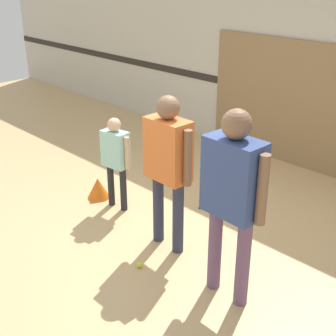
{
  "coord_description": "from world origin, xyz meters",
  "views": [
    {
      "loc": [
        3.32,
        -3.15,
        2.85
      ],
      "look_at": [
        0.24,
        -0.11,
        0.92
      ],
      "focal_mm": 50.0,
      "sensor_mm": 36.0,
      "label": 1
    }
  ],
  "objects_px": {
    "person_student_right": "(233,188)",
    "racket_spare_on_floor": "(225,210)",
    "person_instructor": "(168,158)",
    "person_student_left": "(115,154)",
    "tennis_ball_near_instructor": "(139,265)",
    "training_cone": "(98,188)",
    "tennis_ball_by_spare_racket": "(242,213)"
  },
  "relations": [
    {
      "from": "person_student_right",
      "to": "tennis_ball_by_spare_racket",
      "type": "relative_size",
      "value": 27.12
    },
    {
      "from": "racket_spare_on_floor",
      "to": "tennis_ball_by_spare_racket",
      "type": "xyz_separation_m",
      "value": [
        0.22,
        0.06,
        0.02
      ]
    },
    {
      "from": "person_instructor",
      "to": "person_student_left",
      "type": "distance_m",
      "value": 1.11
    },
    {
      "from": "person_instructor",
      "to": "tennis_ball_near_instructor",
      "type": "distance_m",
      "value": 1.12
    },
    {
      "from": "person_student_left",
      "to": "racket_spare_on_floor",
      "type": "height_order",
      "value": "person_student_left"
    },
    {
      "from": "racket_spare_on_floor",
      "to": "tennis_ball_near_instructor",
      "type": "distance_m",
      "value": 1.53
    },
    {
      "from": "person_student_left",
      "to": "tennis_ball_by_spare_racket",
      "type": "xyz_separation_m",
      "value": [
        1.23,
        0.94,
        -0.69
      ]
    },
    {
      "from": "person_instructor",
      "to": "training_cone",
      "type": "distance_m",
      "value": 1.7
    },
    {
      "from": "person_instructor",
      "to": "training_cone",
      "type": "relative_size",
      "value": 5.75
    },
    {
      "from": "person_student_left",
      "to": "racket_spare_on_floor",
      "type": "relative_size",
      "value": 2.36
    },
    {
      "from": "person_student_right",
      "to": "training_cone",
      "type": "height_order",
      "value": "person_student_right"
    },
    {
      "from": "tennis_ball_near_instructor",
      "to": "training_cone",
      "type": "relative_size",
      "value": 0.23
    },
    {
      "from": "racket_spare_on_floor",
      "to": "tennis_ball_near_instructor",
      "type": "xyz_separation_m",
      "value": [
        0.13,
        -1.53,
        0.02
      ]
    },
    {
      "from": "person_student_left",
      "to": "tennis_ball_near_instructor",
      "type": "bearing_deg",
      "value": -36.47
    },
    {
      "from": "person_student_right",
      "to": "racket_spare_on_floor",
      "type": "bearing_deg",
      "value": -48.86
    },
    {
      "from": "racket_spare_on_floor",
      "to": "training_cone",
      "type": "relative_size",
      "value": 1.71
    },
    {
      "from": "racket_spare_on_floor",
      "to": "tennis_ball_by_spare_racket",
      "type": "relative_size",
      "value": 7.53
    },
    {
      "from": "person_student_left",
      "to": "tennis_ball_near_instructor",
      "type": "height_order",
      "value": "person_student_left"
    },
    {
      "from": "tennis_ball_near_instructor",
      "to": "person_student_right",
      "type": "bearing_deg",
      "value": 19.15
    },
    {
      "from": "person_instructor",
      "to": "person_student_right",
      "type": "bearing_deg",
      "value": -9.68
    },
    {
      "from": "tennis_ball_by_spare_racket",
      "to": "person_instructor",
      "type": "bearing_deg",
      "value": -99.29
    },
    {
      "from": "person_student_left",
      "to": "tennis_ball_by_spare_racket",
      "type": "distance_m",
      "value": 1.7
    },
    {
      "from": "person_student_left",
      "to": "training_cone",
      "type": "xyz_separation_m",
      "value": [
        -0.38,
        -0.02,
        -0.59
      ]
    },
    {
      "from": "racket_spare_on_floor",
      "to": "training_cone",
      "type": "bearing_deg",
      "value": -2.3
    },
    {
      "from": "racket_spare_on_floor",
      "to": "tennis_ball_by_spare_racket",
      "type": "bearing_deg",
      "value": 159.88
    },
    {
      "from": "person_instructor",
      "to": "person_student_left",
      "type": "xyz_separation_m",
      "value": [
        -1.06,
        0.16,
        -0.31
      ]
    },
    {
      "from": "racket_spare_on_floor",
      "to": "tennis_ball_near_instructor",
      "type": "relative_size",
      "value": 7.53
    },
    {
      "from": "tennis_ball_by_spare_racket",
      "to": "tennis_ball_near_instructor",
      "type": "bearing_deg",
      "value": -93.25
    },
    {
      "from": "person_student_left",
      "to": "person_student_right",
      "type": "relative_size",
      "value": 0.66
    },
    {
      "from": "person_instructor",
      "to": "racket_spare_on_floor",
      "type": "height_order",
      "value": "person_instructor"
    },
    {
      "from": "tennis_ball_near_instructor",
      "to": "tennis_ball_by_spare_racket",
      "type": "bearing_deg",
      "value": 86.75
    },
    {
      "from": "person_instructor",
      "to": "tennis_ball_near_instructor",
      "type": "bearing_deg",
      "value": -78.41
    }
  ]
}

